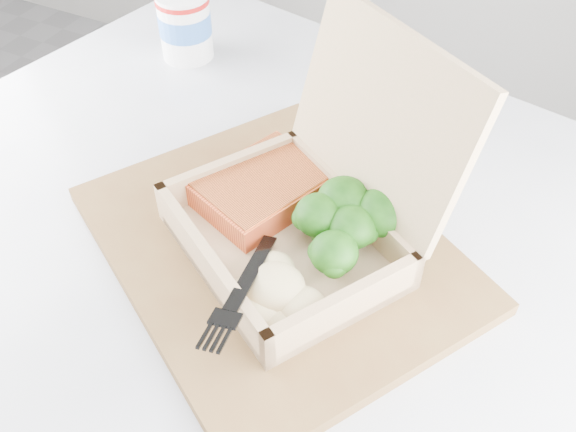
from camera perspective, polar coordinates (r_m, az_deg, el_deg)
The scene contains 9 objects.
cafe_table at distance 0.81m, azimuth -5.52°, elevation -11.97°, with size 1.02×1.02×0.75m.
serving_tray at distance 0.64m, azimuth -1.20°, elevation -2.77°, with size 0.37×0.29×0.02m, color brown.
takeout_container at distance 0.60m, azimuth 2.34°, elevation 1.36°, with size 0.29×0.29×0.20m.
salmon_fillet at distance 0.65m, azimuth -2.29°, elevation 2.48°, with size 0.10×0.13×0.03m, color orange.
broccoli_pile at distance 0.60m, azimuth 5.67°, elevation -1.61°, with size 0.12×0.12×0.04m, color #256717, non-canonical shape.
mashed_potatoes at distance 0.56m, azimuth -1.16°, elevation -6.28°, with size 0.09×0.08×0.03m, color #CAC083.
plastic_fork at distance 0.57m, azimuth -2.60°, elevation -3.35°, with size 0.05×0.17×0.03m.
paper_cup at distance 0.92m, azimuth -9.15°, elevation 16.52°, with size 0.07×0.07×0.09m.
receipt at distance 0.76m, azimuth 5.88°, elevation 5.92°, with size 0.08×0.15×0.00m, color white.
Camera 1 is at (0.33, 0.28, 1.23)m, focal length 40.00 mm.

